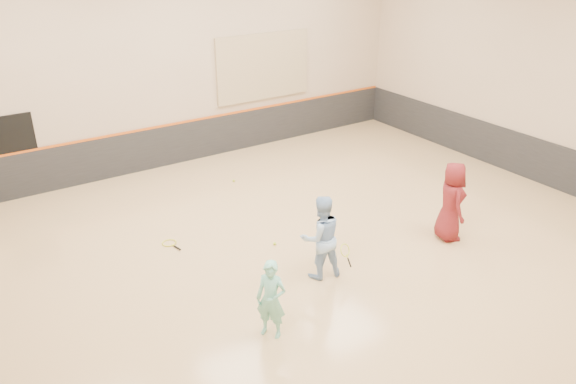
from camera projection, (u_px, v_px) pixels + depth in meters
room at (297, 213)px, 11.96m from camera, size 15.04×12.04×6.22m
wainscot_back at (183, 142)px, 16.56m from camera, size 14.90×0.04×1.20m
wainscot_right at (516, 153)px, 15.78m from camera, size 0.04×11.90×1.20m
accent_stripe at (182, 122)px, 16.29m from camera, size 14.90×0.03×0.06m
acoustic_panel at (263, 67)px, 17.13m from camera, size 3.20×0.08×2.00m
doorway at (16, 158)px, 14.10m from camera, size 1.10×0.05×2.20m
girl at (271, 299)px, 9.33m from camera, size 0.59×0.63×1.44m
instructor at (321, 237)px, 10.91m from camera, size 0.97×0.83×1.74m
young_man at (451, 201)px, 12.28m from camera, size 0.89×1.04×1.80m
held_racket at (345, 250)px, 10.92m from camera, size 0.29×0.29×0.54m
spare_racket at (169, 242)px, 12.40m from camera, size 0.72×0.72×0.06m
ball_under_racket at (275, 244)px, 12.34m from camera, size 0.07×0.07×0.07m
ball_in_hand at (461, 194)px, 12.20m from camera, size 0.07×0.07×0.07m
ball_beside_spare at (234, 181)px, 15.43m from camera, size 0.07×0.07×0.07m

